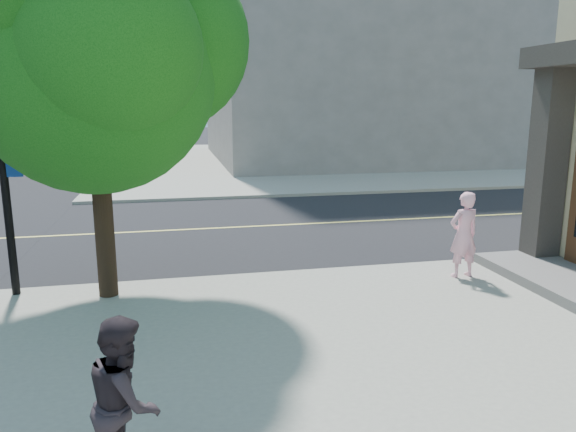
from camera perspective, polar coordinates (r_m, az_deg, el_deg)
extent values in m
plane|color=black|center=(10.78, -24.18, -7.40)|extent=(140.00, 140.00, 0.00)
cube|color=black|center=(15.04, -20.77, -1.85)|extent=(140.00, 9.00, 0.01)
cube|color=gray|center=(33.57, 7.35, 6.05)|extent=(29.00, 25.00, 0.12)
cube|color=slate|center=(10.85, 28.10, -6.49)|extent=(1.60, 4.00, 0.18)
cube|color=#35302B|center=(12.07, 25.68, 5.24)|extent=(0.55, 0.55, 4.20)
cube|color=slate|center=(34.25, 8.21, 17.97)|extent=(18.00, 16.00, 14.00)
imported|color=#F9AABD|center=(10.67, 18.04, -1.89)|extent=(0.64, 0.46, 1.63)
imported|color=black|center=(5.02, -16.79, -18.21)|extent=(0.60, 0.76, 1.52)
cylinder|color=black|center=(9.51, -18.97, 1.26)|extent=(0.32, 0.32, 3.20)
sphere|color=#1B6215|center=(9.38, -19.86, 14.17)|extent=(3.91, 3.91, 3.91)
sphere|color=#1B6215|center=(9.88, -13.25, 17.49)|extent=(3.02, 3.02, 3.02)
sphere|color=#1B6215|center=(10.28, -24.77, 17.52)|extent=(2.84, 2.84, 2.84)
sphere|color=#1B6215|center=(8.39, -18.37, 16.46)|extent=(2.67, 2.67, 2.67)
cylinder|color=black|center=(10.10, -27.93, 5.39)|extent=(0.13, 0.13, 4.69)
cube|color=white|center=(10.03, -27.99, 8.56)|extent=(0.61, 0.04, 0.22)
cube|color=navy|center=(10.06, -27.68, 5.39)|extent=(0.50, 0.04, 0.61)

